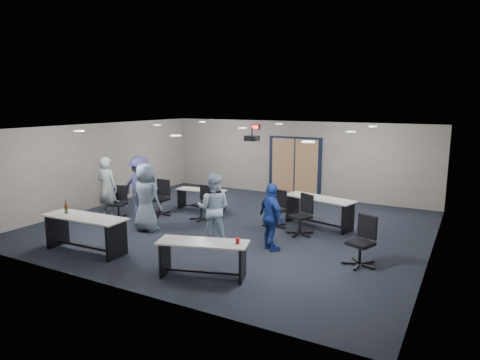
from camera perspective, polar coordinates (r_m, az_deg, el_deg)
The scene contains 25 objects.
floor at distance 11.90m, azimuth -0.85°, elevation -6.14°, with size 10.00×10.00×0.00m, color black.
back_wall at distance 15.61m, azimuth 7.37°, elevation 2.83°, with size 10.00×0.04×2.70m, color gray.
front_wall at distance 8.09m, azimuth -16.96°, elevation -4.68°, with size 10.00×0.04×2.70m, color gray.
left_wall at distance 14.69m, azimuth -18.07°, elevation 1.93°, with size 0.04×9.00×2.70m, color gray.
right_wall at distance 10.13m, azimuth 24.52°, elevation -2.17°, with size 0.04×9.00×2.70m, color gray.
ceiling at distance 11.42m, azimuth -0.89°, elevation 6.96°, with size 10.00×9.00×0.04m, color silver.
double_door at distance 15.61m, azimuth 7.29°, elevation 1.73°, with size 2.00×0.07×2.20m.
exit_sign at distance 16.10m, azimuth 2.05°, elevation 7.08°, with size 0.32×0.07×0.18m.
ceiling_projector at distance 11.74m, azimuth 1.60°, elevation 5.60°, with size 0.35×0.32×0.37m.
ceiling_can_lights at distance 11.64m, azimuth -0.27°, elevation 6.87°, with size 6.24×5.74×0.02m, color white, non-canonical shape.
table_front_left at distance 10.39m, azimuth -19.96°, elevation -5.94°, with size 2.08×0.77×1.14m.
table_front_right at distance 8.47m, azimuth -4.92°, elevation -9.63°, with size 1.87×1.10×0.84m.
table_back_left at distance 13.61m, azimuth -5.17°, elevation -2.12°, with size 1.65×0.71×0.65m.
table_back_right at distance 11.94m, azimuth 10.51°, elevation -3.52°, with size 2.08×1.11×0.80m.
chair_back_a at distance 13.09m, azimuth -10.69°, elevation -2.37°, with size 0.67×0.67×1.06m, color black, non-canonical shape.
chair_back_b at distance 12.42m, azimuth -5.18°, elevation -3.10°, with size 0.62×0.62×0.99m, color black, non-canonical shape.
chair_back_c at distance 11.70m, azimuth 4.72°, elevation -3.90°, with size 0.63×0.63×1.01m, color black, non-canonical shape.
chair_back_d at distance 11.10m, azimuth 8.04°, elevation -4.64°, with size 0.66×0.66×1.05m, color black, non-canonical shape.
chair_loose_left at distance 12.99m, azimuth -15.94°, elevation -2.93°, with size 0.60×0.60×0.96m, color black, non-canonical shape.
chair_loose_right at distance 9.31m, azimuth 15.78°, elevation -7.90°, with size 0.66×0.66×1.06m, color black, non-canonical shape.
person_gray at distance 13.03m, azimuth -17.28°, elevation -1.01°, with size 0.67×0.44×1.83m, color #9DA8AB.
person_plaid at distance 11.55m, azimuth -12.41°, elevation -2.29°, with size 0.88×0.57×1.80m, color slate.
person_lightblue at distance 10.36m, azimuth -3.53°, elevation -3.78°, with size 0.83×0.65×1.70m, color #B1CEEA.
person_navy at distance 9.85m, azimuth 4.21°, elevation -4.94°, with size 0.92×0.38×1.58m, color navy.
person_back at distance 12.94m, azimuth -13.19°, elevation -0.88°, with size 1.18×0.68×1.83m, color #3E3F70.
Camera 1 is at (5.66, -9.90, 3.40)m, focal length 32.00 mm.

